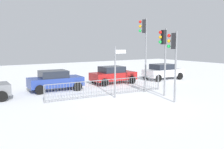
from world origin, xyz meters
TOP-DOWN VIEW (x-y plane):
  - ground_plane at (0.00, 0.00)m, footprint 60.00×60.00m
  - traffic_light_foreground_left at (2.09, -0.87)m, footprint 0.45×0.48m
  - traffic_light_mid_right at (2.66, 2.40)m, footprint 0.48×0.45m
  - traffic_light_foreground_right at (2.86, 0.71)m, footprint 0.56×0.36m
  - direction_sign_post at (0.03, 1.93)m, footprint 0.79×0.15m
  - pedestrian_guard_railing at (-0.00, 2.73)m, footprint 8.56×0.38m
  - car_white_far at (8.18, 6.20)m, footprint 3.83×1.98m
  - car_blue_mid at (-2.35, 6.26)m, footprint 3.90×2.12m
  - car_red_near at (2.91, 6.69)m, footprint 3.83×1.98m

SIDE VIEW (x-z plane):
  - ground_plane at x=0.00m, z-range 0.00..0.00m
  - pedestrian_guard_railing at x=0.00m, z-range 0.02..1.09m
  - car_white_far at x=8.18m, z-range 0.03..1.50m
  - car_blue_mid at x=-2.35m, z-range 0.03..1.50m
  - car_red_near at x=2.91m, z-range 0.03..1.50m
  - direction_sign_post at x=0.03m, z-range 0.19..3.43m
  - traffic_light_foreground_left at x=2.09m, z-range 0.95..5.04m
  - traffic_light_foreground_right at x=2.86m, z-range 1.01..5.35m
  - traffic_light_mid_right at x=2.66m, z-range 1.17..6.27m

